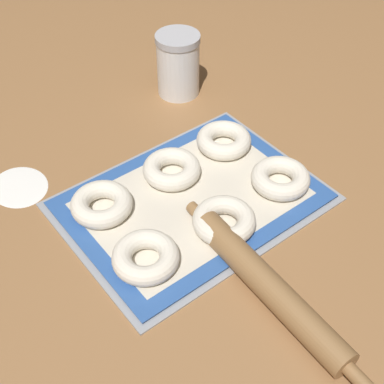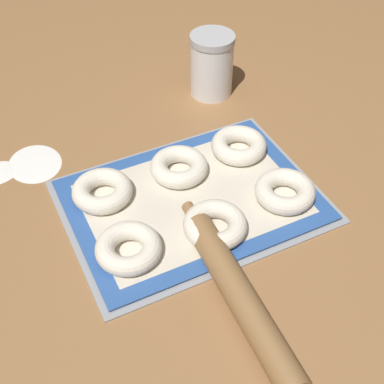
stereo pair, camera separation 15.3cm
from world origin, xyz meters
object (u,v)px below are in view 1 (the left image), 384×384
Objects in this scene: baking_tray at (192,201)px; bagel_front_center at (224,221)px; bagel_back_center at (172,169)px; bagel_front_left at (146,257)px; flour_canister at (178,64)px; bagel_front_right at (280,178)px; bagel_back_left at (102,204)px; bagel_back_right at (224,140)px; rolling_pin at (269,286)px.

bagel_front_center is (0.00, -0.10, 0.03)m from baking_tray.
bagel_back_center reaches higher than baking_tray.
flour_canister reaches higher than bagel_front_left.
bagel_front_right is 1.00× the size of bagel_back_left.
bagel_front_right is at bearing -86.03° from bagel_back_right.
bagel_back_center is at bearing -177.85° from bagel_back_right.
bagel_front_left is 0.35m from bagel_back_right.
bagel_back_right is at bearing 49.64° from bagel_front_center.
baking_tray is 3.21× the size of flour_canister.
bagel_front_right is at bearing -45.15° from bagel_back_center.
bagel_back_center is 0.26× the size of rolling_pin.
bagel_front_center is 0.26× the size of rolling_pin.
bagel_front_center is at bearing -89.90° from baking_tray.
bagel_back_left is (0.01, 0.16, 0.00)m from bagel_front_left.
bagel_front_right is 0.36m from bagel_back_left.
baking_tray is at bearing 154.52° from bagel_front_right.
bagel_back_right is (0.32, 0.16, 0.00)m from bagel_front_left.
bagel_front_left is 0.77× the size of flour_canister.
bagel_front_right is 0.16m from bagel_back_right.
bagel_front_right is at bearing -96.98° from flour_canister.
rolling_pin is at bearing -97.92° from baking_tray.
bagel_back_right is at bearing 93.97° from bagel_front_right.
bagel_front_right is at bearing 6.24° from bagel_front_center.
flour_canister is 0.34× the size of rolling_pin.
flour_canister is (0.37, 0.25, 0.05)m from bagel_back_left.
flour_canister is at bearing 56.85° from baking_tray.
bagel_back_left is 0.31m from bagel_back_right.
bagel_front_center is 0.24m from bagel_back_left.
bagel_front_right is 0.41m from flour_canister.
rolling_pin is at bearing -113.25° from flour_canister.
rolling_pin is (-0.04, -0.16, -0.00)m from bagel_front_center.
bagel_back_center is at bearing 83.72° from baking_tray.
bagel_front_left and bagel_back_center have the same top height.
bagel_back_left is 0.26× the size of rolling_pin.
bagel_front_right is 0.77× the size of flour_canister.
flour_canister is at bearing 50.53° from bagel_back_center.
bagel_back_left and bagel_back_center have the same top height.
bagel_front_center is 1.00× the size of bagel_back_right.
bagel_front_right is at bearing -25.48° from baking_tray.
rolling_pin is (0.13, -0.17, -0.00)m from bagel_front_left.
bagel_back_right is 0.26× the size of rolling_pin.
bagel_front_left and bagel_front_right have the same top height.
bagel_front_center is 1.00× the size of bagel_front_right.
bagel_front_center is (0.16, -0.02, 0.00)m from bagel_front_left.
baking_tray is at bearing 90.10° from bagel_front_center.
rolling_pin is (-0.25, -0.58, -0.05)m from flour_canister.
bagel_front_center is at bearing -48.45° from bagel_back_left.
bagel_back_center is 0.33m from flour_canister.
baking_tray is 4.16× the size of bagel_back_left.
bagel_back_center is 0.77× the size of flour_canister.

